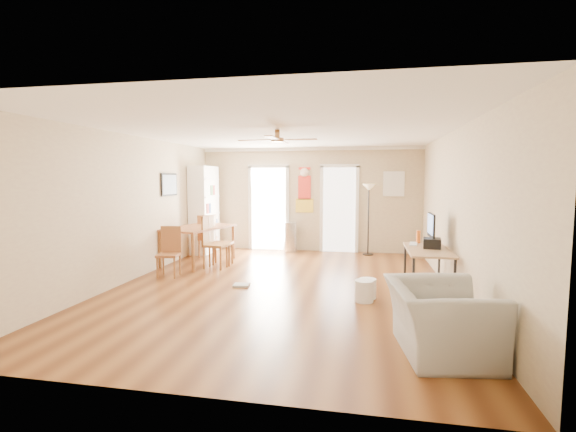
% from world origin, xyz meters
% --- Properties ---
extents(floor, '(7.00, 7.00, 0.00)m').
position_xyz_m(floor, '(0.00, 0.00, 0.00)').
color(floor, brown).
rests_on(floor, ground).
extents(ceiling, '(5.50, 7.00, 0.00)m').
position_xyz_m(ceiling, '(0.00, 0.00, 2.60)').
color(ceiling, silver).
rests_on(ceiling, floor).
extents(wall_back, '(5.50, 0.04, 2.60)m').
position_xyz_m(wall_back, '(0.00, 3.50, 1.30)').
color(wall_back, beige).
rests_on(wall_back, floor).
extents(wall_front, '(5.50, 0.04, 2.60)m').
position_xyz_m(wall_front, '(0.00, -3.50, 1.30)').
color(wall_front, beige).
rests_on(wall_front, floor).
extents(wall_left, '(0.04, 7.00, 2.60)m').
position_xyz_m(wall_left, '(-2.75, 0.00, 1.30)').
color(wall_left, beige).
rests_on(wall_left, floor).
extents(wall_right, '(0.04, 7.00, 2.60)m').
position_xyz_m(wall_right, '(2.75, 0.00, 1.30)').
color(wall_right, beige).
rests_on(wall_right, floor).
extents(crown_molding, '(5.50, 7.00, 0.08)m').
position_xyz_m(crown_molding, '(0.00, 0.00, 2.56)').
color(crown_molding, white).
rests_on(crown_molding, wall_back).
extents(kitchen_doorway, '(0.90, 0.10, 2.10)m').
position_xyz_m(kitchen_doorway, '(-1.05, 3.48, 1.05)').
color(kitchen_doorway, white).
rests_on(kitchen_doorway, wall_back).
extents(bathroom_doorway, '(0.80, 0.10, 2.10)m').
position_xyz_m(bathroom_doorway, '(0.75, 3.48, 1.05)').
color(bathroom_doorway, white).
rests_on(bathroom_doorway, wall_back).
extents(wall_decal, '(0.46, 0.03, 1.10)m').
position_xyz_m(wall_decal, '(-0.13, 3.48, 1.55)').
color(wall_decal, red).
rests_on(wall_decal, wall_back).
extents(ac_grille, '(0.50, 0.04, 0.60)m').
position_xyz_m(ac_grille, '(2.05, 3.47, 1.70)').
color(ac_grille, white).
rests_on(ac_grille, wall_back).
extents(framed_poster, '(0.04, 0.66, 0.48)m').
position_xyz_m(framed_poster, '(-2.73, 1.40, 1.70)').
color(framed_poster, black).
rests_on(framed_poster, wall_left).
extents(ceiling_fan, '(1.24, 1.24, 0.20)m').
position_xyz_m(ceiling_fan, '(0.00, -0.30, 2.43)').
color(ceiling_fan, '#593819').
rests_on(ceiling_fan, ceiling).
extents(bookshelf, '(0.72, 1.05, 2.13)m').
position_xyz_m(bookshelf, '(-2.52, 2.77, 1.06)').
color(bookshelf, white).
rests_on(bookshelf, floor).
extents(dining_table, '(1.30, 1.77, 0.79)m').
position_xyz_m(dining_table, '(-2.15, 1.55, 0.40)').
color(dining_table, '#A15D34').
rests_on(dining_table, floor).
extents(dining_chair_right_a, '(0.44, 0.44, 1.05)m').
position_xyz_m(dining_chair_right_a, '(-1.60, 1.44, 0.53)').
color(dining_chair_right_a, '#935A2F').
rests_on(dining_chair_right_a, floor).
extents(dining_chair_right_b, '(0.49, 0.49, 1.06)m').
position_xyz_m(dining_chair_right_b, '(-1.60, 1.18, 0.53)').
color(dining_chair_right_b, olive).
rests_on(dining_chair_right_b, floor).
extents(dining_chair_near, '(0.43, 0.43, 0.92)m').
position_xyz_m(dining_chair_near, '(-2.21, 0.31, 0.46)').
color(dining_chair_near, '#955F30').
rests_on(dining_chair_near, floor).
extents(dining_chair_far, '(0.49, 0.49, 0.98)m').
position_xyz_m(dining_chair_far, '(-2.24, 2.27, 0.49)').
color(dining_chair_far, '#A76736').
rests_on(dining_chair_far, floor).
extents(trash_can, '(0.43, 0.43, 0.74)m').
position_xyz_m(trash_can, '(-0.45, 3.25, 0.37)').
color(trash_can, silver).
rests_on(trash_can, floor).
extents(torchiere_lamp, '(0.40, 0.40, 1.70)m').
position_xyz_m(torchiere_lamp, '(1.46, 3.18, 0.85)').
color(torchiere_lamp, black).
rests_on(torchiere_lamp, floor).
extents(computer_desk, '(0.65, 1.31, 0.70)m').
position_xyz_m(computer_desk, '(2.37, 0.13, 0.35)').
color(computer_desk, tan).
rests_on(computer_desk, floor).
extents(imac, '(0.18, 0.59, 0.55)m').
position_xyz_m(imac, '(2.47, 0.49, 0.97)').
color(imac, black).
rests_on(imac, computer_desk).
extents(keyboard, '(0.18, 0.39, 0.01)m').
position_xyz_m(keyboard, '(2.20, 0.60, 0.71)').
color(keyboard, silver).
rests_on(keyboard, computer_desk).
extents(printer, '(0.31, 0.35, 0.16)m').
position_xyz_m(printer, '(2.45, 0.25, 0.78)').
color(printer, black).
rests_on(printer, computer_desk).
extents(orange_bottle, '(0.09, 0.09, 0.22)m').
position_xyz_m(orange_bottle, '(2.30, 0.75, 0.81)').
color(orange_bottle, orange).
rests_on(orange_bottle, computer_desk).
extents(wastebasket_a, '(0.34, 0.34, 0.32)m').
position_xyz_m(wastebasket_a, '(1.38, -0.57, 0.16)').
color(wastebasket_a, white).
rests_on(wastebasket_a, floor).
extents(wastebasket_b, '(0.31, 0.31, 0.30)m').
position_xyz_m(wastebasket_b, '(1.43, -0.38, 0.15)').
color(wastebasket_b, white).
rests_on(wastebasket_b, floor).
extents(floor_cloth, '(0.28, 0.23, 0.04)m').
position_xyz_m(floor_cloth, '(-0.67, -0.10, 0.02)').
color(floor_cloth, '#A7A6A1').
rests_on(floor_cloth, floor).
extents(armchair, '(1.13, 1.25, 0.73)m').
position_xyz_m(armchair, '(2.15, -2.25, 0.37)').
color(armchair, '#A1A19C').
rests_on(armchair, floor).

